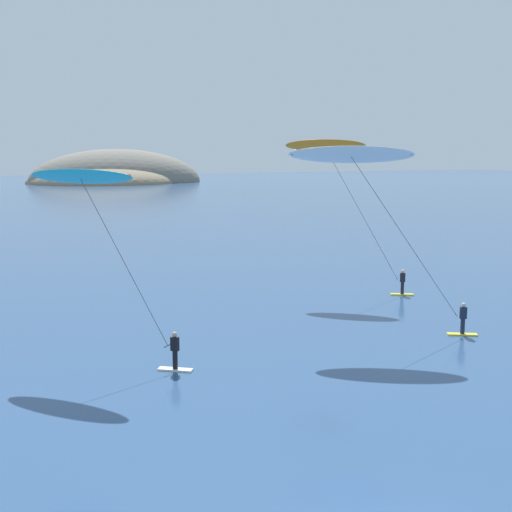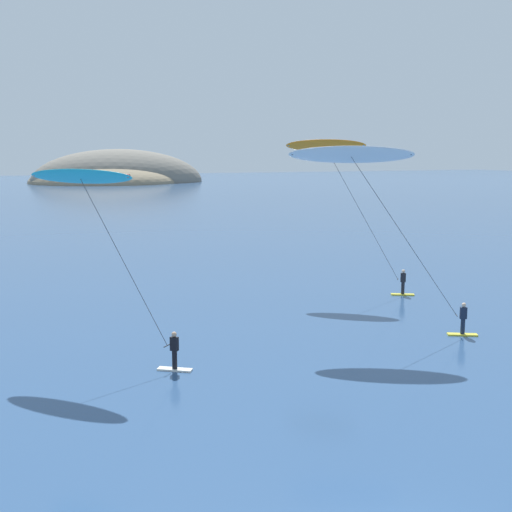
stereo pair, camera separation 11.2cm
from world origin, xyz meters
TOP-DOWN VIEW (x-y plane):
  - headland_island at (43.71, 206.03)m, footprint 58.17×51.30m
  - kitesurfer_white at (10.05, 17.06)m, footprint 8.67×6.02m
  - kitesurfer_orange at (14.46, 26.28)m, footprint 7.06×6.26m
  - kitesurfer_cyan at (-3.06, 18.62)m, footprint 5.83×6.54m

SIDE VIEW (x-z plane):
  - headland_island at x=43.71m, z-range -11.22..11.22m
  - kitesurfer_cyan at x=-3.06m, z-range 3.19..11.81m
  - kitesurfer_white at x=10.05m, z-range 3.78..13.45m
  - kitesurfer_orange at x=14.46m, z-range 3.84..14.08m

